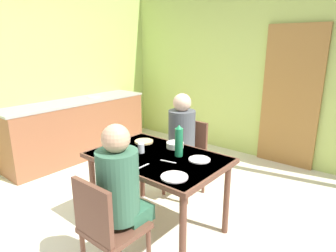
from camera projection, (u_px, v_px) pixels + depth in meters
ground_plane at (128, 218)px, 2.99m from camera, size 6.65×6.65×0.00m
wall_back at (245, 68)px, 4.52m from camera, size 4.65×0.10×2.74m
wall_left at (55, 68)px, 4.45m from camera, size 0.10×3.84×2.74m
door_wooden at (290, 98)px, 4.10m from camera, size 0.80×0.05×2.00m
kitchen_counter at (78, 128)px, 4.57m from camera, size 0.61×2.30×0.91m
dining_table at (158, 164)px, 2.67m from camera, size 1.23×0.82×0.75m
chair_near_diner at (107, 227)px, 2.04m from camera, size 0.40×0.40×0.87m
chair_far_diner at (188, 153)px, 3.41m from camera, size 0.40×0.40×0.87m
person_near_diner at (120, 183)px, 2.06m from camera, size 0.30×0.37×0.77m
person_far_diner at (181, 133)px, 3.23m from camera, size 0.30×0.37×0.77m
water_bottle_green_near at (179, 141)px, 2.61m from camera, size 0.07×0.07×0.30m
serving_bowl_center at (175, 145)px, 2.85m from camera, size 0.17×0.17×0.05m
dinner_plate_near_left at (199, 160)px, 2.55m from camera, size 0.19×0.19×0.01m
dinner_plate_near_right at (174, 177)px, 2.22m from camera, size 0.21×0.21×0.01m
drinking_glass_by_near_diner at (141, 148)px, 2.72m from camera, size 0.06×0.06×0.09m
bread_plate_sliced at (144, 142)px, 3.00m from camera, size 0.19×0.19×0.02m
cutlery_knife_near at (168, 162)px, 2.52m from camera, size 0.15×0.05×0.00m
cutlery_fork_near at (143, 166)px, 2.42m from camera, size 0.02×0.15×0.00m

